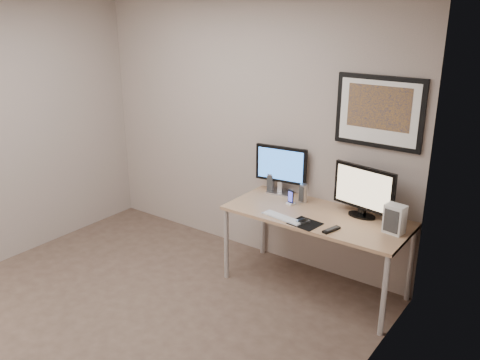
{
  "coord_description": "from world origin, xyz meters",
  "views": [
    {
      "loc": [
        2.84,
        -2.34,
        2.47
      ],
      "look_at": [
        0.35,
        1.1,
        0.99
      ],
      "focal_mm": 38.0,
      "sensor_mm": 36.0,
      "label": 1
    }
  ],
  "objects_px": {
    "monitor_tv": "(364,191)",
    "speaker_left": "(271,182)",
    "phone_dock": "(291,197)",
    "keyboard": "(283,218)",
    "framed_art": "(379,112)",
    "fan_unit": "(395,219)",
    "speaker_right": "(304,193)",
    "monitor_large": "(281,168)",
    "desk": "(317,221)"
  },
  "relations": [
    {
      "from": "monitor_tv",
      "to": "speaker_left",
      "type": "distance_m",
      "value": 0.99
    },
    {
      "from": "phone_dock",
      "to": "keyboard",
      "type": "height_order",
      "value": "phone_dock"
    },
    {
      "from": "framed_art",
      "to": "fan_unit",
      "type": "bearing_deg",
      "value": -43.47
    },
    {
      "from": "framed_art",
      "to": "monitor_tv",
      "type": "bearing_deg",
      "value": -95.48
    },
    {
      "from": "speaker_right",
      "to": "monitor_large",
      "type": "bearing_deg",
      "value": 172.91
    },
    {
      "from": "monitor_tv",
      "to": "speaker_right",
      "type": "xyz_separation_m",
      "value": [
        -0.58,
        0.01,
        -0.15
      ]
    },
    {
      "from": "monitor_large",
      "to": "speaker_right",
      "type": "distance_m",
      "value": 0.35
    },
    {
      "from": "speaker_right",
      "to": "monitor_tv",
      "type": "bearing_deg",
      "value": 4.93
    },
    {
      "from": "desk",
      "to": "monitor_large",
      "type": "relative_size",
      "value": 3.11
    },
    {
      "from": "desk",
      "to": "speaker_right",
      "type": "distance_m",
      "value": 0.34
    },
    {
      "from": "framed_art",
      "to": "keyboard",
      "type": "xyz_separation_m",
      "value": [
        -0.55,
        -0.58,
        -0.88
      ]
    },
    {
      "from": "phone_dock",
      "to": "monitor_large",
      "type": "bearing_deg",
      "value": 154.5
    },
    {
      "from": "speaker_right",
      "to": "keyboard",
      "type": "xyz_separation_m",
      "value": [
        0.04,
        -0.44,
        -0.08
      ]
    },
    {
      "from": "monitor_large",
      "to": "speaker_left",
      "type": "xyz_separation_m",
      "value": [
        -0.11,
        -0.0,
        -0.17
      ]
    },
    {
      "from": "desk",
      "to": "fan_unit",
      "type": "height_order",
      "value": "fan_unit"
    },
    {
      "from": "monitor_tv",
      "to": "phone_dock",
      "type": "relative_size",
      "value": 4.11
    },
    {
      "from": "monitor_tv",
      "to": "speaker_left",
      "type": "xyz_separation_m",
      "value": [
        -0.98,
        0.07,
        -0.15
      ]
    },
    {
      "from": "monitor_large",
      "to": "monitor_tv",
      "type": "bearing_deg",
      "value": -12.43
    },
    {
      "from": "desk",
      "to": "speaker_right",
      "type": "xyz_separation_m",
      "value": [
        -0.24,
        0.19,
        0.15
      ]
    },
    {
      "from": "desk",
      "to": "fan_unit",
      "type": "relative_size",
      "value": 6.73
    },
    {
      "from": "speaker_left",
      "to": "keyboard",
      "type": "distance_m",
      "value": 0.67
    },
    {
      "from": "monitor_tv",
      "to": "phone_dock",
      "type": "bearing_deg",
      "value": -159.71
    },
    {
      "from": "speaker_right",
      "to": "speaker_left",
      "type": "bearing_deg",
      "value": 176.96
    },
    {
      "from": "desk",
      "to": "keyboard",
      "type": "relative_size",
      "value": 4.04
    },
    {
      "from": "speaker_right",
      "to": "phone_dock",
      "type": "bearing_deg",
      "value": -111.46
    },
    {
      "from": "desk",
      "to": "monitor_large",
      "type": "bearing_deg",
      "value": 154.34
    },
    {
      "from": "framed_art",
      "to": "phone_dock",
      "type": "bearing_deg",
      "value": -157.93
    },
    {
      "from": "monitor_large",
      "to": "monitor_tv",
      "type": "xyz_separation_m",
      "value": [
        0.87,
        -0.08,
        -0.02
      ]
    },
    {
      "from": "monitor_large",
      "to": "speaker_left",
      "type": "relative_size",
      "value": 2.79
    },
    {
      "from": "framed_art",
      "to": "fan_unit",
      "type": "distance_m",
      "value": 0.89
    },
    {
      "from": "monitor_large",
      "to": "framed_art",
      "type": "bearing_deg",
      "value": -2.54
    },
    {
      "from": "keyboard",
      "to": "fan_unit",
      "type": "height_order",
      "value": "fan_unit"
    },
    {
      "from": "speaker_left",
      "to": "speaker_right",
      "type": "bearing_deg",
      "value": -25.83
    },
    {
      "from": "desk",
      "to": "phone_dock",
      "type": "height_order",
      "value": "phone_dock"
    },
    {
      "from": "fan_unit",
      "to": "phone_dock",
      "type": "bearing_deg",
      "value": -174.25
    },
    {
      "from": "desk",
      "to": "monitor_tv",
      "type": "xyz_separation_m",
      "value": [
        0.34,
        0.18,
        0.31
      ]
    },
    {
      "from": "desk",
      "to": "speaker_right",
      "type": "bearing_deg",
      "value": 141.92
    },
    {
      "from": "desk",
      "to": "monitor_tv",
      "type": "bearing_deg",
      "value": 28.25
    },
    {
      "from": "framed_art",
      "to": "monitor_large",
      "type": "xyz_separation_m",
      "value": [
        -0.88,
        -0.08,
        -0.63
      ]
    },
    {
      "from": "framed_art",
      "to": "speaker_right",
      "type": "xyz_separation_m",
      "value": [
        -0.59,
        -0.14,
        -0.81
      ]
    },
    {
      "from": "speaker_left",
      "to": "framed_art",
      "type": "bearing_deg",
      "value": -12.33
    },
    {
      "from": "speaker_left",
      "to": "keyboard",
      "type": "bearing_deg",
      "value": -65.34
    },
    {
      "from": "framed_art",
      "to": "keyboard",
      "type": "bearing_deg",
      "value": -133.34
    },
    {
      "from": "speaker_left",
      "to": "phone_dock",
      "type": "relative_size",
      "value": 1.32
    },
    {
      "from": "keyboard",
      "to": "monitor_large",
      "type": "bearing_deg",
      "value": 132.58
    },
    {
      "from": "framed_art",
      "to": "monitor_large",
      "type": "relative_size",
      "value": 1.46
    },
    {
      "from": "phone_dock",
      "to": "keyboard",
      "type": "xyz_separation_m",
      "value": [
        0.11,
        -0.31,
        -0.06
      ]
    },
    {
      "from": "desk",
      "to": "phone_dock",
      "type": "bearing_deg",
      "value": 167.78
    },
    {
      "from": "monitor_tv",
      "to": "keyboard",
      "type": "height_order",
      "value": "monitor_tv"
    },
    {
      "from": "monitor_large",
      "to": "fan_unit",
      "type": "relative_size",
      "value": 2.16
    }
  ]
}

